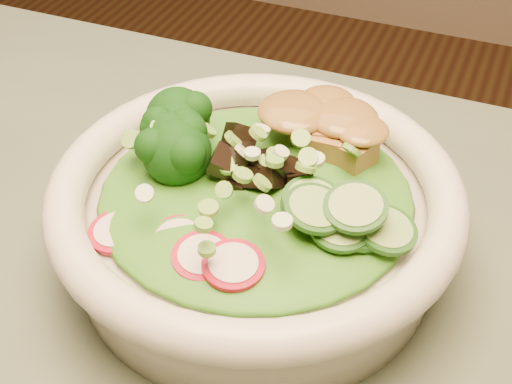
% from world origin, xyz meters
% --- Properties ---
extents(salad_bowl, '(0.25, 0.25, 0.07)m').
position_xyz_m(salad_bowl, '(-0.01, 0.15, 0.79)').
color(salad_bowl, silver).
rests_on(salad_bowl, dining_table).
extents(lettuce_bed, '(0.19, 0.19, 0.02)m').
position_xyz_m(lettuce_bed, '(-0.01, 0.15, 0.81)').
color(lettuce_bed, '#1A6415').
rests_on(lettuce_bed, salad_bowl).
extents(broccoli_florets, '(0.09, 0.08, 0.04)m').
position_xyz_m(broccoli_florets, '(-0.07, 0.17, 0.82)').
color(broccoli_florets, black).
rests_on(broccoli_florets, salad_bowl).
extents(radish_slices, '(0.11, 0.05, 0.02)m').
position_xyz_m(radish_slices, '(-0.02, 0.09, 0.81)').
color(radish_slices, maroon).
rests_on(radish_slices, salad_bowl).
extents(cucumber_slices, '(0.08, 0.08, 0.03)m').
position_xyz_m(cucumber_slices, '(0.05, 0.14, 0.82)').
color(cucumber_slices, '#9FC76E').
rests_on(cucumber_slices, salad_bowl).
extents(mushroom_heap, '(0.08, 0.08, 0.04)m').
position_xyz_m(mushroom_heap, '(-0.01, 0.17, 0.82)').
color(mushroom_heap, black).
rests_on(mushroom_heap, salad_bowl).
extents(tofu_cubes, '(0.09, 0.07, 0.03)m').
position_xyz_m(tofu_cubes, '(0.01, 0.21, 0.82)').
color(tofu_cubes, brown).
rests_on(tofu_cubes, salad_bowl).
extents(peanut_sauce, '(0.07, 0.05, 0.02)m').
position_xyz_m(peanut_sauce, '(0.01, 0.21, 0.83)').
color(peanut_sauce, brown).
rests_on(peanut_sauce, tofu_cubes).
extents(scallion_garnish, '(0.18, 0.18, 0.02)m').
position_xyz_m(scallion_garnish, '(-0.01, 0.15, 0.83)').
color(scallion_garnish, '#69A53A').
rests_on(scallion_garnish, salad_bowl).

